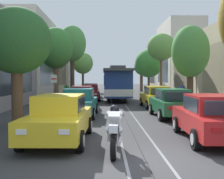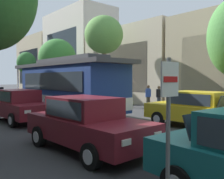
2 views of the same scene
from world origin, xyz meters
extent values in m
plane|color=#38383A|center=(0.00, 20.72, 0.00)|extent=(160.00, 160.00, 0.00)
cube|color=gray|center=(-0.53, 23.90, 0.01)|extent=(0.08, 59.79, 0.01)
cube|color=gray|center=(0.53, 23.90, 0.01)|extent=(0.08, 59.79, 0.01)
cube|color=black|center=(0.00, 23.90, 0.00)|extent=(0.03, 59.79, 0.01)
cube|color=#2D3842|center=(-7.58, 13.54, 3.05)|extent=(0.04, 7.25, 4.07)
cube|color=beige|center=(-10.47, 23.90, 4.55)|extent=(5.83, 10.06, 9.09)
cube|color=#2D3842|center=(-7.58, 23.90, 4.09)|extent=(0.04, 7.25, 5.46)
cube|color=tan|center=(-10.43, 34.25, 4.06)|extent=(5.73, 10.06, 8.12)
cube|color=#2D3842|center=(-7.58, 34.25, 3.65)|extent=(0.04, 7.25, 4.87)
cube|color=tan|center=(-9.60, 44.61, 5.03)|extent=(4.07, 10.06, 10.06)
cube|color=#2D3842|center=(-7.58, 44.61, 4.53)|extent=(0.04, 7.25, 6.04)
cube|color=#2D3842|center=(7.58, 13.54, 2.96)|extent=(0.04, 7.25, 3.94)
cube|color=#BCAD93|center=(10.34, 23.90, 3.40)|extent=(5.56, 10.06, 6.79)
cube|color=#2D3842|center=(7.58, 23.90, 3.06)|extent=(0.04, 7.25, 4.07)
cube|color=beige|center=(10.06, 34.25, 5.26)|extent=(5.00, 10.06, 10.53)
cube|color=#2D3842|center=(7.58, 34.25, 4.74)|extent=(0.04, 7.25, 6.32)
cube|color=tan|center=(9.86, 44.61, 4.35)|extent=(4.59, 10.06, 8.71)
cube|color=#2D3842|center=(7.58, 44.61, 3.92)|extent=(0.04, 7.25, 5.22)
cube|color=gold|center=(-2.62, 2.29, 0.65)|extent=(1.93, 4.35, 0.66)
cube|color=gold|center=(-2.61, 2.44, 1.28)|extent=(1.54, 2.11, 0.60)
cube|color=#2D3842|center=(-2.64, 1.61, 1.26)|extent=(1.34, 0.26, 0.47)
cube|color=#2D3842|center=(-2.58, 3.63, 1.26)|extent=(1.30, 0.24, 0.45)
cube|color=#2D3842|center=(-1.87, 2.42, 1.28)|extent=(0.08, 1.81, 0.47)
cube|color=#2D3842|center=(-3.36, 2.47, 1.28)|extent=(0.08, 1.81, 0.47)
cube|color=white|center=(-2.13, 0.12, 0.75)|extent=(0.28, 0.05, 0.14)
cube|color=#B21414|center=(-2.00, 4.44, 0.75)|extent=(0.28, 0.05, 0.12)
cube|color=white|center=(-3.24, 0.15, 0.75)|extent=(0.28, 0.05, 0.14)
cube|color=#B21414|center=(-3.11, 4.47, 0.75)|extent=(0.28, 0.05, 0.12)
cylinder|color=black|center=(-1.78, 0.93, 0.32)|extent=(0.22, 0.65, 0.64)
cylinder|color=silver|center=(-1.67, 0.93, 0.32)|extent=(0.03, 0.35, 0.35)
cylinder|color=black|center=(-3.54, 0.99, 0.32)|extent=(0.22, 0.65, 0.64)
cylinder|color=silver|center=(-3.65, 0.99, 0.32)|extent=(0.03, 0.35, 0.35)
cylinder|color=black|center=(-1.70, 3.60, 0.32)|extent=(0.22, 0.65, 0.64)
cylinder|color=silver|center=(-1.59, 3.60, 0.32)|extent=(0.03, 0.35, 0.35)
cylinder|color=black|center=(-3.46, 3.65, 0.32)|extent=(0.22, 0.65, 0.64)
cylinder|color=silver|center=(-3.57, 3.66, 0.32)|extent=(0.03, 0.35, 0.35)
cube|color=#196B70|center=(-2.55, 8.45, 0.65)|extent=(1.94, 4.36, 0.66)
cube|color=#196B70|center=(-2.55, 8.60, 1.28)|extent=(1.54, 2.11, 0.60)
cube|color=#2D3842|center=(-2.58, 7.76, 1.26)|extent=(1.34, 0.27, 0.47)
cube|color=#2D3842|center=(-2.51, 9.78, 1.26)|extent=(1.30, 0.24, 0.45)
cube|color=#2D3842|center=(-1.80, 8.57, 1.28)|extent=(0.09, 1.81, 0.47)
cube|color=#2D3842|center=(-3.30, 8.62, 1.28)|extent=(0.09, 1.81, 0.47)
cube|color=white|center=(-2.07, 6.27, 0.75)|extent=(0.28, 0.05, 0.14)
cube|color=#B21414|center=(-1.92, 10.59, 0.75)|extent=(0.28, 0.05, 0.12)
cube|color=white|center=(-3.19, 6.31, 0.75)|extent=(0.28, 0.05, 0.14)
cube|color=#B21414|center=(-3.04, 10.63, 0.75)|extent=(0.28, 0.05, 0.12)
cylinder|color=black|center=(-1.72, 7.09, 0.32)|extent=(0.22, 0.65, 0.64)
cylinder|color=silver|center=(-1.61, 7.08, 0.32)|extent=(0.03, 0.35, 0.35)
cylinder|color=black|center=(-3.48, 7.15, 0.32)|extent=(0.22, 0.65, 0.64)
cylinder|color=silver|center=(-3.59, 7.15, 0.32)|extent=(0.03, 0.35, 0.35)
cylinder|color=black|center=(-1.63, 9.75, 0.32)|extent=(0.22, 0.65, 0.64)
cylinder|color=silver|center=(-1.52, 9.75, 0.32)|extent=(0.03, 0.35, 0.35)
cylinder|color=black|center=(-3.39, 9.81, 0.32)|extent=(0.22, 0.65, 0.64)
cylinder|color=silver|center=(-3.50, 9.82, 0.32)|extent=(0.03, 0.35, 0.35)
cube|color=maroon|center=(-2.84, 13.37, 0.65)|extent=(1.98, 4.37, 0.66)
cube|color=maroon|center=(-2.85, 13.52, 1.28)|extent=(1.56, 2.13, 0.60)
cube|color=#2D3842|center=(-2.81, 12.68, 1.26)|extent=(1.34, 0.28, 0.47)
cube|color=#2D3842|center=(-2.90, 14.70, 1.26)|extent=(1.30, 0.25, 0.45)
cube|color=#2D3842|center=(-2.10, 13.55, 1.28)|extent=(0.11, 1.81, 0.47)
cube|color=#2D3842|center=(-3.59, 13.49, 1.28)|extent=(0.11, 1.81, 0.47)
cube|color=white|center=(-2.19, 11.24, 0.75)|extent=(0.28, 0.05, 0.14)
cube|color=#B21414|center=(-2.38, 15.55, 0.75)|extent=(0.28, 0.05, 0.12)
cube|color=white|center=(-3.31, 11.19, 0.75)|extent=(0.28, 0.05, 0.14)
cube|color=#B21414|center=(-3.49, 15.51, 0.75)|extent=(0.28, 0.05, 0.12)
cylinder|color=black|center=(-1.90, 12.08, 0.32)|extent=(0.23, 0.65, 0.64)
cylinder|color=silver|center=(-1.80, 12.08, 0.32)|extent=(0.04, 0.35, 0.35)
cylinder|color=black|center=(-3.66, 12.00, 0.32)|extent=(0.23, 0.65, 0.64)
cylinder|color=silver|center=(-3.77, 12.00, 0.32)|extent=(0.04, 0.35, 0.35)
cylinder|color=black|center=(-2.02, 14.74, 0.32)|extent=(0.23, 0.65, 0.64)
cylinder|color=silver|center=(-1.91, 14.75, 0.32)|extent=(0.04, 0.35, 0.35)
cylinder|color=black|center=(-3.78, 14.67, 0.32)|extent=(0.23, 0.65, 0.64)
cylinder|color=silver|center=(-3.89, 14.66, 0.32)|extent=(0.04, 0.35, 0.35)
cube|color=maroon|center=(-2.60, 19.61, 0.65)|extent=(1.98, 4.37, 0.66)
cube|color=maroon|center=(-2.61, 19.76, 1.28)|extent=(1.56, 2.13, 0.60)
cube|color=#2D3842|center=(-2.57, 18.92, 1.26)|extent=(1.34, 0.28, 0.47)
cube|color=#2D3842|center=(-2.66, 20.94, 1.26)|extent=(1.30, 0.25, 0.45)
cube|color=#2D3842|center=(-1.86, 19.79, 1.28)|extent=(0.11, 1.81, 0.47)
cube|color=#2D3842|center=(-3.36, 19.73, 1.28)|extent=(0.11, 1.81, 0.47)
cube|color=white|center=(-1.95, 17.48, 0.75)|extent=(0.28, 0.05, 0.14)
cube|color=#B21414|center=(-2.14, 21.79, 0.75)|extent=(0.28, 0.05, 0.12)
cube|color=white|center=(-3.07, 17.43, 0.75)|extent=(0.28, 0.05, 0.14)
cube|color=#B21414|center=(-3.25, 21.74, 0.75)|extent=(0.28, 0.05, 0.12)
cylinder|color=black|center=(-1.67, 18.32, 0.32)|extent=(0.23, 0.65, 0.64)
cylinder|color=silver|center=(-1.56, 18.32, 0.32)|extent=(0.04, 0.35, 0.35)
cylinder|color=black|center=(-3.42, 18.24, 0.32)|extent=(0.23, 0.65, 0.64)
cylinder|color=silver|center=(-3.53, 18.24, 0.32)|extent=(0.04, 0.35, 0.35)
cylinder|color=black|center=(-1.78, 20.98, 0.32)|extent=(0.23, 0.65, 0.64)
cylinder|color=silver|center=(-1.67, 20.98, 0.32)|extent=(0.04, 0.35, 0.35)
cylinder|color=black|center=(-3.54, 20.90, 0.32)|extent=(0.23, 0.65, 0.64)
cylinder|color=silver|center=(-3.65, 20.90, 0.32)|extent=(0.04, 0.35, 0.35)
cube|color=black|center=(-2.79, 25.08, 0.65)|extent=(1.97, 4.37, 0.66)
cube|color=black|center=(-2.80, 25.23, 1.28)|extent=(1.56, 2.12, 0.60)
cube|color=#2D3842|center=(-2.77, 24.39, 1.26)|extent=(1.34, 0.27, 0.47)
cube|color=#2D3842|center=(-2.85, 26.41, 1.26)|extent=(1.30, 0.25, 0.45)
cube|color=#2D3842|center=(-2.05, 25.26, 1.28)|extent=(0.10, 1.81, 0.47)
cube|color=#2D3842|center=(-3.55, 25.20, 1.28)|extent=(0.10, 1.81, 0.47)
cube|color=white|center=(-2.15, 22.95, 0.75)|extent=(0.28, 0.05, 0.14)
cube|color=#B21414|center=(-2.32, 27.26, 0.75)|extent=(0.28, 0.05, 0.12)
cube|color=white|center=(-3.27, 22.90, 0.75)|extent=(0.28, 0.05, 0.14)
cube|color=#B21414|center=(-3.44, 27.22, 0.75)|extent=(0.28, 0.05, 0.12)
cylinder|color=black|center=(-1.86, 23.78, 0.32)|extent=(0.23, 0.65, 0.64)
cylinder|color=silver|center=(-1.75, 23.79, 0.32)|extent=(0.03, 0.35, 0.35)
cylinder|color=black|center=(-3.62, 23.72, 0.32)|extent=(0.23, 0.65, 0.64)
cylinder|color=silver|center=(-3.73, 23.71, 0.32)|extent=(0.03, 0.35, 0.35)
cylinder|color=black|center=(-1.97, 26.45, 0.32)|extent=(0.23, 0.65, 0.64)
cylinder|color=silver|center=(-1.86, 26.45, 0.32)|extent=(0.03, 0.35, 0.35)
cylinder|color=black|center=(-3.73, 26.38, 0.32)|extent=(0.23, 0.65, 0.64)
cylinder|color=silver|center=(-3.84, 26.38, 0.32)|extent=(0.03, 0.35, 0.35)
cube|color=red|center=(2.59, 2.37, 0.65)|extent=(2.01, 4.38, 0.66)
cube|color=red|center=(2.59, 2.22, 1.28)|extent=(1.57, 2.13, 0.60)
cube|color=#2D3842|center=(2.63, 3.06, 1.26)|extent=(1.34, 0.29, 0.47)
cube|color=#2D3842|center=(1.84, 2.26, 1.28)|extent=(0.12, 1.81, 0.47)
cube|color=white|center=(2.14, 4.56, 0.75)|extent=(0.28, 0.05, 0.14)
cube|color=#B21414|center=(1.93, 0.24, 0.75)|extent=(0.28, 0.05, 0.12)
cube|color=white|center=(3.26, 4.50, 0.75)|extent=(0.28, 0.05, 0.14)
cylinder|color=black|center=(1.78, 3.75, 0.32)|extent=(0.23, 0.65, 0.64)
cylinder|color=silver|center=(1.67, 3.75, 0.32)|extent=(0.04, 0.35, 0.35)
cylinder|color=black|center=(3.54, 3.66, 0.32)|extent=(0.23, 0.65, 0.64)
cylinder|color=silver|center=(3.65, 3.66, 0.32)|extent=(0.04, 0.35, 0.35)
cylinder|color=black|center=(1.65, 1.08, 0.32)|extent=(0.23, 0.65, 0.64)
cylinder|color=silver|center=(1.54, 1.09, 0.32)|extent=(0.04, 0.35, 0.35)
cube|color=#1E6038|center=(2.58, 7.93, 0.65)|extent=(1.84, 4.32, 0.66)
cube|color=#1E6038|center=(2.59, 7.78, 1.28)|extent=(1.49, 2.08, 0.60)
cube|color=#2D3842|center=(2.58, 8.62, 1.26)|extent=(1.33, 0.23, 0.47)
cube|color=#2D3842|center=(2.60, 6.60, 1.26)|extent=(1.30, 0.21, 0.45)
cube|color=#2D3842|center=(1.84, 7.77, 1.28)|extent=(0.05, 1.81, 0.47)
cube|color=#2D3842|center=(3.33, 7.79, 1.28)|extent=(0.05, 1.81, 0.47)
cube|color=white|center=(2.01, 10.08, 0.75)|extent=(0.28, 0.04, 0.14)
cube|color=#B21414|center=(2.05, 5.76, 0.75)|extent=(0.28, 0.04, 0.12)
cube|color=white|center=(3.12, 10.09, 0.75)|extent=(0.28, 0.04, 0.14)
cube|color=#B21414|center=(3.16, 5.77, 0.75)|extent=(0.28, 0.04, 0.12)
cylinder|color=black|center=(1.69, 9.25, 0.32)|extent=(0.21, 0.64, 0.64)
cylinder|color=silver|center=(1.58, 9.25, 0.32)|extent=(0.02, 0.35, 0.35)
cylinder|color=black|center=(3.45, 9.27, 0.32)|extent=(0.21, 0.64, 0.64)
cylinder|color=silver|center=(3.56, 9.27, 0.32)|extent=(0.02, 0.35, 0.35)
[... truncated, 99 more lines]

